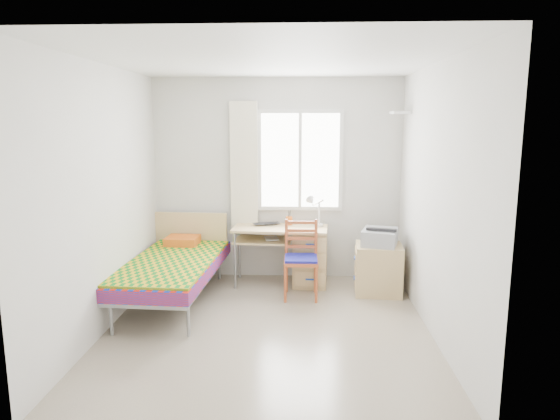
% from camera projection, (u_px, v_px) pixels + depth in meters
% --- Properties ---
extents(floor, '(3.50, 3.50, 0.00)m').
position_uv_depth(floor, '(268.00, 328.00, 5.01)').
color(floor, '#BCAD93').
rests_on(floor, ground).
extents(ceiling, '(3.50, 3.50, 0.00)m').
position_uv_depth(ceiling, '(267.00, 60.00, 4.55)').
color(ceiling, white).
rests_on(ceiling, wall_back).
extents(wall_back, '(3.20, 0.00, 3.20)m').
position_uv_depth(wall_back, '(277.00, 180.00, 6.50)').
color(wall_back, silver).
rests_on(wall_back, ground).
extents(wall_left, '(0.00, 3.50, 3.50)m').
position_uv_depth(wall_left, '(104.00, 199.00, 4.85)').
color(wall_left, silver).
rests_on(wall_left, ground).
extents(wall_right, '(0.00, 3.50, 3.50)m').
position_uv_depth(wall_right, '(436.00, 202.00, 4.70)').
color(wall_right, silver).
rests_on(wall_right, ground).
extents(window, '(1.10, 0.04, 1.30)m').
position_uv_depth(window, '(300.00, 161.00, 6.42)').
color(window, white).
rests_on(window, wall_back).
extents(curtain, '(0.35, 0.05, 1.70)m').
position_uv_depth(curtain, '(244.00, 168.00, 6.42)').
color(curtain, white).
rests_on(curtain, wall_back).
extents(floating_shelf, '(0.20, 0.32, 0.03)m').
position_uv_depth(floating_shelf, '(400.00, 113.00, 5.94)').
color(floating_shelf, white).
rests_on(floating_shelf, wall_right).
extents(bed, '(1.04, 2.06, 0.87)m').
position_uv_depth(bed, '(174.00, 265.00, 5.71)').
color(bed, gray).
rests_on(bed, floor).
extents(desk, '(1.21, 0.62, 0.74)m').
position_uv_depth(desk, '(305.00, 253.00, 6.31)').
color(desk, tan).
rests_on(desk, floor).
extents(chair, '(0.40, 0.40, 0.91)m').
position_uv_depth(chair, '(302.00, 254.00, 5.85)').
color(chair, '#AA4A21').
rests_on(chair, floor).
extents(cabinet, '(0.59, 0.53, 0.59)m').
position_uv_depth(cabinet, '(378.00, 269.00, 5.99)').
color(cabinet, tan).
rests_on(cabinet, floor).
extents(printer, '(0.50, 0.54, 0.20)m').
position_uv_depth(printer, '(380.00, 237.00, 5.94)').
color(printer, '#9B9DA3').
rests_on(printer, cabinet).
extents(laptop, '(0.39, 0.32, 0.03)m').
position_uv_depth(laptop, '(267.00, 225.00, 6.35)').
color(laptop, black).
rests_on(laptop, desk).
extents(pen_cup, '(0.09, 0.09, 0.11)m').
position_uv_depth(pen_cup, '(289.00, 221.00, 6.41)').
color(pen_cup, orange).
rests_on(pen_cup, desk).
extents(task_lamp, '(0.23, 0.32, 0.42)m').
position_uv_depth(task_lamp, '(314.00, 208.00, 6.16)').
color(task_lamp, white).
rests_on(task_lamp, desk).
extents(book, '(0.21, 0.25, 0.02)m').
position_uv_depth(book, '(265.00, 239.00, 6.28)').
color(book, gray).
rests_on(book, desk).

